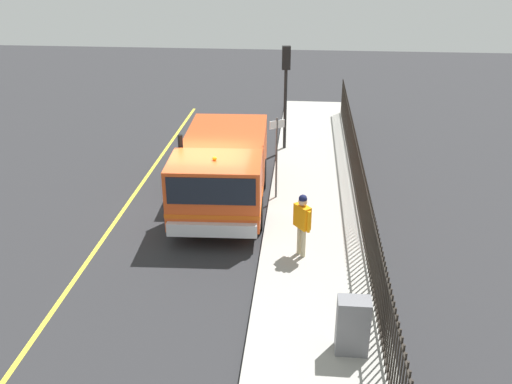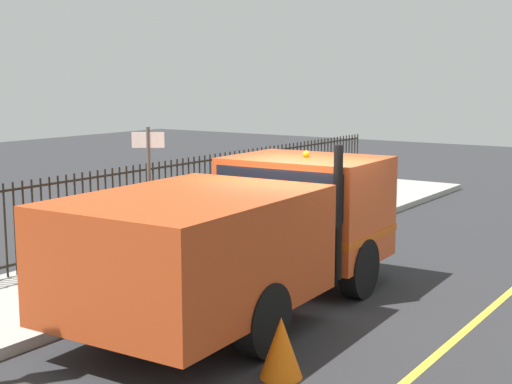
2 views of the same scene
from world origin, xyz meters
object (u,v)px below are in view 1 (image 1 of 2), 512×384
Objects in this scene: street_sign at (277,149)px; work_truck at (222,168)px; traffic_cone at (181,170)px; utility_cabinet at (353,326)px; worker_standing at (302,219)px; traffic_light_near at (286,77)px.

work_truck is at bearing -163.07° from street_sign.
traffic_cone is (-1.72, 1.90, -0.91)m from work_truck.
street_sign reaches higher than utility_cabinet.
worker_standing is at bearing 127.00° from work_truck.
street_sign is (-0.06, -4.59, -1.17)m from traffic_light_near.
traffic_light_near reaches higher than traffic_cone.
work_truck is 1.75m from street_sign.
work_truck reaches higher than utility_cabinet.
utility_cabinet is at bearing -58.36° from traffic_cone.
traffic_light_near is 1.51× the size of street_sign.
traffic_light_near is at bearing 98.87° from utility_cabinet.
traffic_light_near reaches higher than utility_cabinet.
traffic_light_near is 5.33× the size of traffic_cone.
utility_cabinet is 9.91m from traffic_cone.
worker_standing reaches higher than utility_cabinet.
traffic_light_near is 3.27× the size of utility_cabinet.
traffic_cone is (-5.20, 8.43, -0.39)m from utility_cabinet.
worker_standing is 8.27m from traffic_light_near.
utility_cabinet is 0.46× the size of street_sign.
worker_standing is at bearing -76.39° from street_sign.
traffic_cone is 0.28× the size of street_sign.
work_truck is at bearing 64.03° from traffic_light_near.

